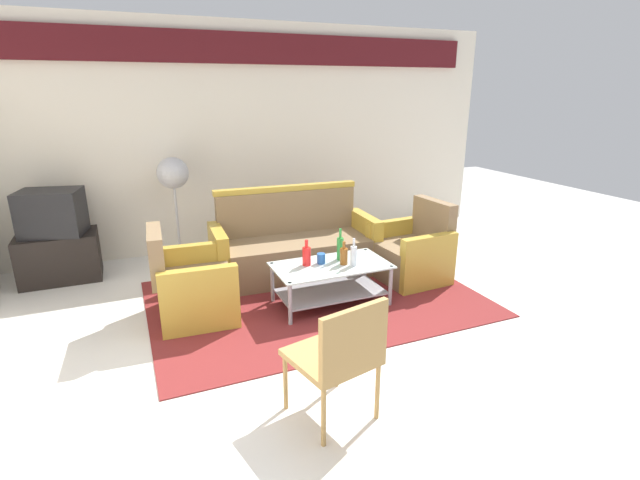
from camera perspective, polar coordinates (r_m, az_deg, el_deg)
The scene contains 16 objects.
ground_plane at distance 4.02m, azimuth 6.59°, elevation -12.34°, with size 14.00×14.00×0.00m, color silver.
wall_back at distance 6.33m, azimuth -6.86°, elevation 12.90°, with size 6.52×0.19×2.80m.
rug at distance 4.76m, azimuth -0.55°, elevation -7.07°, with size 3.18×2.19×0.01m, color maroon.
couch at distance 5.27m, azimuth -3.12°, elevation -0.95°, with size 1.83×0.81×0.96m.
armchair_left at distance 4.45m, azimuth -15.21°, elevation -5.60°, with size 0.74×0.80×0.85m.
armchair_right at distance 5.26m, azimuth 11.01°, elevation -1.63°, with size 0.74×0.80×0.85m.
coffee_table at distance 4.56m, azimuth 1.33°, elevation -4.62°, with size 1.10×0.60×0.40m.
bottle_red at distance 4.46m, azimuth -1.64°, elevation -1.91°, with size 0.08×0.08×0.25m.
bottle_brown at distance 4.49m, azimuth 2.90°, elevation -1.91°, with size 0.07×0.07×0.23m.
bottle_clear at distance 4.45m, azimuth 4.08°, elevation -1.86°, with size 0.06×0.06×0.27m.
bottle_green at distance 4.60m, azimuth 2.45°, elevation -0.95°, with size 0.07×0.07×0.32m.
cup at distance 4.52m, azimuth 0.14°, elevation -2.25°, with size 0.08×0.08×0.10m, color #2659A5.
tv_stand at distance 5.87m, azimuth -28.94°, elevation -1.81°, with size 0.80×0.50×0.52m, color black.
television at distance 5.74m, azimuth -29.68°, elevation 2.90°, with size 0.68×0.56×0.48m.
pedestal_fan at distance 5.71m, azimuth -17.30°, elevation 7.01°, with size 0.36×0.36×1.27m.
wicker_chair at distance 2.93m, azimuth 2.46°, elevation -13.40°, with size 0.57×0.57×0.84m.
Camera 1 is at (-1.75, -3.00, 2.02)m, focal length 26.48 mm.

